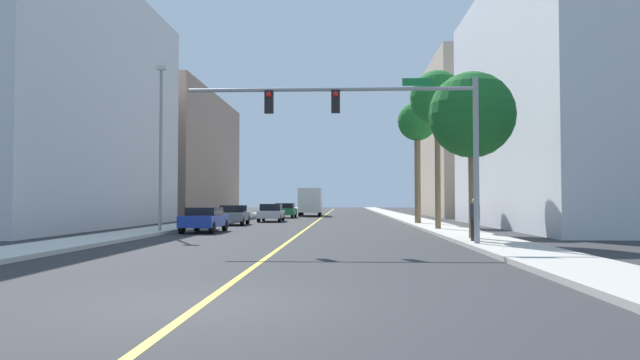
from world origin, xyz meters
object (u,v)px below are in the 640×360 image
palm_near (472,116)px  car_green (285,210)px  car_gray (233,215)px  car_silver (271,212)px  car_blue (204,219)px  street_lamp (161,140)px  traffic_signal_mast (383,120)px  delivery_truck (310,201)px  pedestrian (475,220)px  palm_mid (437,99)px  palm_far (417,124)px

palm_near → car_green: palm_near is taller
car_gray → car_green: (1.90, 16.79, 0.05)m
car_silver → car_gray: bearing=-107.3°
car_blue → car_silver: 16.13m
street_lamp → car_gray: 11.58m
traffic_signal_mast → delivery_truck: size_ratio=1.40×
car_green → delivery_truck: size_ratio=0.56×
delivery_truck → pedestrian: 42.71m
car_gray → car_blue: bearing=89.8°
street_lamp → palm_near: bearing=-19.6°
palm_mid → pedestrian: size_ratio=5.38×
palm_mid → palm_far: 8.16m
traffic_signal_mast → car_green: bearing=101.6°
car_gray → pedestrian: pedestrian is taller
street_lamp → delivery_truck: 35.36m
delivery_truck → car_green: bearing=-107.0°
palm_far → pedestrian: 19.05m
car_blue → palm_far: bearing=-140.7°
car_gray → traffic_signal_mast: bearing=113.9°
palm_mid → car_gray: 16.52m
car_silver → palm_near: bearing=-65.1°
street_lamp → car_blue: size_ratio=2.14×
car_gray → delivery_truck: size_ratio=0.52×
palm_near → car_silver: 25.56m
palm_near → car_green: 34.90m
palm_far → car_green: size_ratio=1.98×
car_silver → delivery_truck: 17.68m
street_lamp → delivery_truck: street_lamp is taller
palm_near → car_silver: size_ratio=1.50×
car_blue → delivery_truck: 33.80m
car_green → palm_mid: bearing=-65.1°
car_green → pedestrian: pedestrian is taller
traffic_signal_mast → palm_near: palm_near is taller
palm_far → delivery_truck: (-8.91, 23.72, -5.41)m
traffic_signal_mast → delivery_truck: (-5.26, 43.06, -3.03)m
street_lamp → palm_mid: size_ratio=0.97×
traffic_signal_mast → pedestrian: 5.30m
pedestrian → palm_near: bearing=-47.5°
car_gray → car_silver: size_ratio=0.85×
car_silver → palm_far: bearing=-31.0°
palm_near → car_gray: bearing=129.4°
street_lamp → palm_near: size_ratio=1.24×
palm_mid → car_gray: (-12.95, 7.80, -6.65)m
palm_near → car_gray: palm_near is taller
car_green → delivery_truck: (2.05, 7.28, 0.87)m
palm_far → car_blue: 17.18m
car_silver → car_green: size_ratio=1.08×
car_gray → pedestrian: size_ratio=2.39×
traffic_signal_mast → car_silver: 26.86m
traffic_signal_mast → street_lamp: (-10.94, 8.31, 0.20)m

